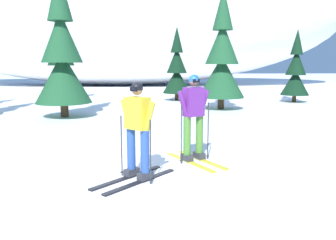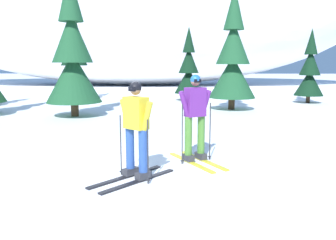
# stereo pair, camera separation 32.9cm
# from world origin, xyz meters

# --- Properties ---
(ground_plane) EXTENTS (120.00, 120.00, 0.00)m
(ground_plane) POSITION_xyz_m (0.00, 0.00, 0.00)
(ground_plane) COLOR white
(skier_purple_jacket) EXTENTS (1.15, 1.59, 1.78)m
(skier_purple_jacket) POSITION_xyz_m (1.62, 0.13, 0.93)
(skier_purple_jacket) COLOR gold
(skier_purple_jacket) RESTS_ON ground
(skier_yellow_jacket) EXTENTS (1.42, 1.53, 1.70)m
(skier_yellow_jacket) POSITION_xyz_m (0.53, -0.99, 0.89)
(skier_yellow_jacket) COLOR black
(skier_yellow_jacket) RESTS_ON ground
(pine_tree_center_left) EXTENTS (1.92, 1.92, 4.97)m
(pine_tree_center_left) POSITION_xyz_m (-4.19, 11.79, 2.08)
(pine_tree_center_left) COLOR #47301E
(pine_tree_center_left) RESTS_ON ground
(pine_tree_center) EXTENTS (2.07, 2.07, 5.36)m
(pine_tree_center) POSITION_xyz_m (-2.61, 6.16, 2.24)
(pine_tree_center) COLOR #47301E
(pine_tree_center) RESTS_ON ground
(pine_tree_center_right) EXTENTS (1.51, 1.51, 3.91)m
(pine_tree_center_right) POSITION_xyz_m (1.92, 11.97, 1.64)
(pine_tree_center_right) COLOR #47301E
(pine_tree_center_right) RESTS_ON ground
(pine_tree_right) EXTENTS (2.00, 2.00, 5.18)m
(pine_tree_right) POSITION_xyz_m (3.66, 8.25, 2.17)
(pine_tree_right) COLOR #47301E
(pine_tree_right) RESTS_ON ground
(pine_tree_far_right) EXTENTS (1.43, 1.43, 3.71)m
(pine_tree_far_right) POSITION_xyz_m (7.98, 10.92, 1.55)
(pine_tree_far_right) COLOR #47301E
(pine_tree_far_right) RESTS_ON ground
(snow_ridge_background) EXTENTS (41.58, 14.37, 14.42)m
(snow_ridge_background) POSITION_xyz_m (-2.51, 25.30, 7.21)
(snow_ridge_background) COLOR white
(snow_ridge_background) RESTS_ON ground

